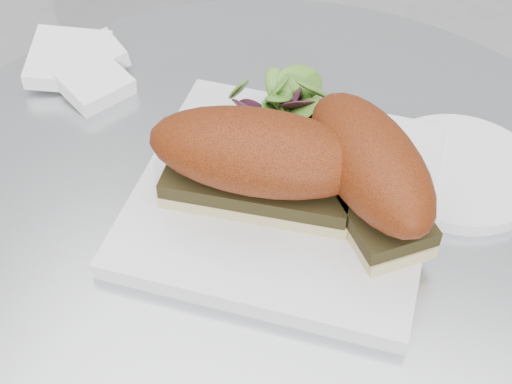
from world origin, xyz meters
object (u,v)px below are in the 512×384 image
sandwich_left (259,160)px  plate (284,195)px  sandwich_right (369,169)px  saucer (460,171)px

sandwich_left → plate: bearing=35.1°
sandwich_left → sandwich_right: bearing=6.2°
sandwich_left → sandwich_right: (0.08, 0.02, 0.00)m
plate → sandwich_right: 0.08m
saucer → plate: bearing=-147.3°
sandwich_right → saucer: size_ratio=1.18×
plate → sandwich_left: (-0.02, -0.02, 0.05)m
sandwich_left → sandwich_right: size_ratio=1.12×
saucer → sandwich_left: bearing=-145.9°
sandwich_left → saucer: 0.19m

